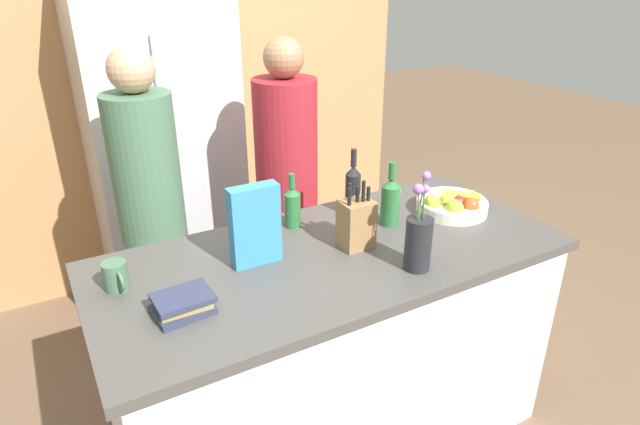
{
  "coord_description": "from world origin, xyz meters",
  "views": [
    {
      "loc": [
        -0.9,
        -1.49,
        1.89
      ],
      "look_at": [
        0.0,
        0.1,
        1.04
      ],
      "focal_mm": 30.0,
      "sensor_mm": 36.0,
      "label": 1
    }
  ],
  "objects": [
    {
      "name": "cereal_box",
      "position": [
        -0.28,
        0.07,
        1.06
      ],
      "size": [
        0.18,
        0.06,
        0.29
      ],
      "color": "teal",
      "rests_on": "kitchen_island"
    },
    {
      "name": "flower_vase",
      "position": [
        0.19,
        -0.25,
        1.03
      ],
      "size": [
        0.09,
        0.09,
        0.37
      ],
      "color": "#232328",
      "rests_on": "kitchen_island"
    },
    {
      "name": "person_at_sink",
      "position": [
        -0.5,
        0.72,
        0.92
      ],
      "size": [
        0.28,
        0.28,
        1.61
      ],
      "rotation": [
        0.0,
        0.0,
        0.09
      ],
      "color": "#383842",
      "rests_on": "ground_plane"
    },
    {
      "name": "bottle_wine",
      "position": [
        0.24,
        0.25,
        1.03
      ],
      "size": [
        0.06,
        0.06,
        0.29
      ],
      "color": "black",
      "rests_on": "kitchen_island"
    },
    {
      "name": "knife_block",
      "position": [
        0.1,
        -0.01,
        1.01
      ],
      "size": [
        0.12,
        0.1,
        0.27
      ],
      "color": "olive",
      "rests_on": "kitchen_island"
    },
    {
      "name": "kitchen_island",
      "position": [
        0.0,
        0.0,
        0.46
      ],
      "size": [
        1.76,
        0.8,
        0.92
      ],
      "color": "silver",
      "rests_on": "ground_plane"
    },
    {
      "name": "book_stack",
      "position": [
        -0.6,
        -0.1,
        0.95
      ],
      "size": [
        0.19,
        0.16,
        0.06
      ],
      "color": "#2D334C",
      "rests_on": "kitchen_island"
    },
    {
      "name": "back_wall_wood",
      "position": [
        0.0,
        1.8,
        1.3
      ],
      "size": [
        2.96,
        0.12,
        2.6
      ],
      "color": "#AD7A4C",
      "rests_on": "ground_plane"
    },
    {
      "name": "fruit_bowl",
      "position": [
        0.62,
        0.05,
        0.95
      ],
      "size": [
        0.3,
        0.3,
        0.1
      ],
      "color": "silver",
      "rests_on": "kitchen_island"
    },
    {
      "name": "bottle_oil",
      "position": [
        -0.03,
        0.26,
        1.01
      ],
      "size": [
        0.07,
        0.07,
        0.23
      ],
      "color": "#286633",
      "rests_on": "kitchen_island"
    },
    {
      "name": "bottle_vinegar",
      "position": [
        0.32,
        0.09,
        1.02
      ],
      "size": [
        0.08,
        0.08,
        0.27
      ],
      "color": "#286633",
      "rests_on": "kitchen_island"
    },
    {
      "name": "coffee_mug",
      "position": [
        -0.75,
        0.13,
        0.97
      ],
      "size": [
        0.08,
        0.12,
        0.1
      ],
      "color": "#42664C",
      "rests_on": "kitchen_island"
    },
    {
      "name": "refrigerator",
      "position": [
        -0.25,
        1.44,
        0.97
      ],
      "size": [
        0.77,
        0.62,
        1.93
      ],
      "color": "#B7B7BC",
      "rests_on": "ground_plane"
    },
    {
      "name": "person_in_blue",
      "position": [
        0.16,
        0.72,
        0.91
      ],
      "size": [
        0.3,
        0.3,
        1.6
      ],
      "rotation": [
        0.0,
        0.0,
        0.09
      ],
      "color": "#383842",
      "rests_on": "ground_plane"
    }
  ]
}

